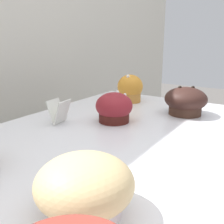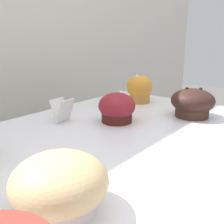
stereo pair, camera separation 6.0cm
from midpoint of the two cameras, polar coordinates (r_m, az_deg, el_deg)
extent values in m
cylinder|color=white|center=(0.34, -11.20, -18.11)|extent=(0.09, 0.09, 0.04)
ellipsoid|color=#DFBE82|center=(0.33, -11.40, -15.17)|extent=(0.12, 0.12, 0.07)
cylinder|color=#491814|center=(0.67, -2.10, -0.40)|extent=(0.08, 0.08, 0.04)
ellipsoid|color=maroon|center=(0.67, -2.12, 1.34)|extent=(0.09, 0.09, 0.07)
sphere|color=white|center=(0.67, -1.40, 4.27)|extent=(0.01, 0.01, 0.01)
sphere|color=white|center=(0.67, 0.28, 3.74)|extent=(0.01, 0.01, 0.01)
cylinder|color=#C28037|center=(0.89, 2.02, 3.90)|extent=(0.07, 0.07, 0.05)
ellipsoid|color=orange|center=(0.88, 2.03, 5.55)|extent=(0.09, 0.09, 0.08)
sphere|color=white|center=(0.86, 1.48, 7.70)|extent=(0.01, 0.01, 0.01)
cylinder|color=#3F271D|center=(0.76, 13.48, 1.12)|extent=(0.09, 0.09, 0.04)
ellipsoid|color=#341D17|center=(0.75, 13.59, 2.77)|extent=(0.12, 0.12, 0.07)
sphere|color=black|center=(0.76, 15.07, 5.13)|extent=(0.01, 0.01, 0.01)
sphere|color=black|center=(0.75, 12.37, 5.20)|extent=(0.01, 0.01, 0.01)
cube|color=white|center=(0.68, -14.62, 0.20)|extent=(0.05, 0.03, 0.06)
cube|color=silver|center=(0.67, -13.28, 0.01)|extent=(0.05, 0.03, 0.06)
camera|label=1|loc=(0.03, -92.86, -0.81)|focal=42.00mm
camera|label=2|loc=(0.03, 87.14, 0.81)|focal=42.00mm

